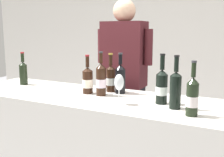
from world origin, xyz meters
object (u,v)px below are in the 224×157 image
Objects in this scene: wine_bottle_1 at (88,80)px; wine_bottle_4 at (101,79)px; wine_bottle_3 at (192,96)px; wine_bottle_0 at (162,86)px; wine_bottle_5 at (23,72)px; wine_bottle_7 at (111,78)px; wine_glass at (119,84)px; wine_bottle_6 at (121,78)px; wine_bottle_2 at (175,89)px; person_server at (124,91)px.

wine_bottle_4 is at bearing -6.40° from wine_bottle_1.
wine_bottle_0 is at bearing 142.40° from wine_bottle_3.
wine_bottle_5 is (-0.87, 0.05, -0.01)m from wine_bottle_4.
wine_bottle_3 is 1.03× the size of wine_bottle_7.
wine_bottle_1 reaches higher than wine_glass.
wine_bottle_1 is 0.95× the size of wine_bottle_6.
wine_bottle_1 is at bearing 176.93° from wine_bottle_0.
wine_bottle_2 is 0.17m from wine_bottle_3.
wine_bottle_5 is at bearing 177.06° from wine_bottle_0.
wine_bottle_3 is at bearing -14.26° from wine_bottle_1.
wine_bottle_2 is at bearing 140.21° from wine_bottle_3.
wine_bottle_3 is 0.82m from wine_bottle_7.
wine_bottle_7 reaches higher than wine_glass.
wine_bottle_4 reaches higher than wine_glass.
wine_bottle_6 is 1.57× the size of wine_glass.
wine_bottle_7 is (0.13, 0.14, 0.01)m from wine_bottle_1.
wine_bottle_5 is (-1.60, 0.26, -0.00)m from wine_bottle_3.
wine_bottle_0 is 0.20× the size of person_server.
wine_bottle_6 is 1.03× the size of wine_bottle_7.
wine_bottle_7 reaches higher than wine_bottle_5.
wine_bottle_0 reaches higher than wine_bottle_5.
wine_bottle_6 is at bearing 158.09° from wine_bottle_0.
wine_bottle_1 is 0.27m from wine_bottle_6.
wine_bottle_7 is at bearing 125.72° from wine_glass.
wine_bottle_3 is at bearing -37.60° from wine_bottle_0.
wine_bottle_3 is (0.24, -0.19, -0.00)m from wine_bottle_0.
wine_bottle_2 is 1.05× the size of wine_bottle_3.
person_server is at bearing 133.60° from wine_bottle_0.
wine_bottle_6 is (-0.39, 0.16, 0.00)m from wine_bottle_0.
wine_bottle_1 is at bearing -132.80° from wine_bottle_7.
wine_bottle_1 is at bearing -2.82° from wine_bottle_5.
wine_bottle_7 is at bearing 167.59° from wine_bottle_6.
wine_bottle_7 is at bearing 7.12° from wine_bottle_5.
wine_bottle_7 is (-0.60, 0.26, -0.02)m from wine_bottle_2.
person_server is at bearing 82.30° from wine_bottle_1.
person_server is (-0.16, 0.42, -0.21)m from wine_bottle_6.
wine_bottle_4 is (0.13, -0.01, 0.02)m from wine_bottle_1.
wine_bottle_4 is 0.20× the size of person_server.
wine_bottle_4 is 0.60m from person_server.
wine_bottle_7 is at bearing 47.20° from wine_bottle_1.
wine_bottle_7 is (-0.49, 0.18, -0.01)m from wine_bottle_0.
wine_bottle_4 is 1.05× the size of wine_bottle_6.
wine_bottle_3 reaches higher than wine_bottle_5.
wine_bottle_3 is 0.19× the size of person_server.
person_server is at bearing 136.04° from wine_bottle_3.
wine_bottle_2 reaches higher than wine_bottle_6.
wine_bottle_7 is 0.45m from person_server.
wine_bottle_7 is 1.53× the size of wine_glass.
wine_bottle_4 is 0.87m from wine_bottle_5.
wine_bottle_0 reaches higher than wine_bottle_6.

